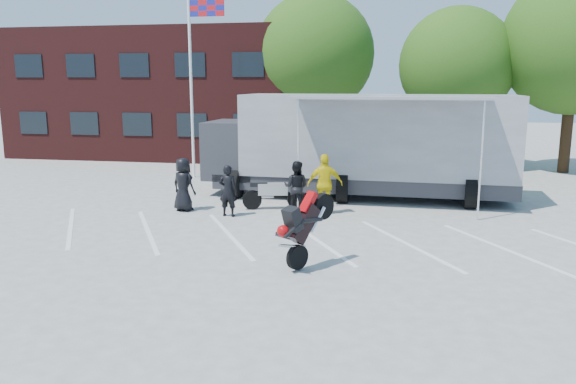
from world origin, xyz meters
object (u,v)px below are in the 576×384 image
(flagpole, at_px, (196,61))
(spectator_hivis, at_px, (325,184))
(tree_mid, at_px, (457,65))
(tree_right, at_px, (575,43))
(transporter_truck, at_px, (361,197))
(stunt_bike_rider, at_px, (317,265))
(parked_motorcycle, at_px, (275,209))
(tree_left, at_px, (314,54))
(spectator_leather_a, at_px, (183,184))
(spectator_leather_c, at_px, (296,187))
(spectator_leather_b, at_px, (228,191))

(flagpole, bearing_deg, spectator_hivis, -43.41)
(flagpole, height_order, tree_mid, flagpole)
(tree_right, xyz_separation_m, transporter_truck, (-8.94, -7.57, -5.88))
(stunt_bike_rider, bearing_deg, parked_motorcycle, 147.48)
(tree_left, relative_size, spectator_leather_a, 4.96)
(stunt_bike_rider, distance_m, spectator_hivis, 5.25)
(flagpole, distance_m, spectator_leather_c, 9.08)
(parked_motorcycle, height_order, spectator_leather_c, spectator_leather_c)
(stunt_bike_rider, distance_m, spectator_leather_b, 5.49)
(parked_motorcycle, relative_size, spectator_leather_b, 1.32)
(tree_left, height_order, spectator_leather_c, tree_left)
(tree_left, bearing_deg, transporter_truck, -71.35)
(spectator_hivis, bearing_deg, spectator_leather_c, -12.36)
(transporter_truck, distance_m, spectator_hivis, 3.21)
(tree_mid, xyz_separation_m, tree_right, (5.00, -0.50, 0.93))
(tree_mid, bearing_deg, spectator_hivis, -114.21)
(spectator_leather_c, bearing_deg, spectator_leather_b, 28.94)
(flagpole, distance_m, spectator_leather_b, 8.75)
(parked_motorcycle, xyz_separation_m, spectator_leather_c, (0.79, -0.36, 0.84))
(spectator_leather_a, bearing_deg, tree_left, -80.04)
(spectator_leather_a, relative_size, spectator_hivis, 0.91)
(parked_motorcycle, bearing_deg, tree_right, -62.68)
(transporter_truck, distance_m, spectator_leather_a, 6.54)
(tree_right, distance_m, stunt_bike_rider, 19.19)
(transporter_truck, bearing_deg, tree_left, 110.79)
(spectator_leather_a, bearing_deg, flagpole, -53.39)
(spectator_leather_b, bearing_deg, spectator_leather_c, -150.35)
(spectator_leather_a, bearing_deg, transporter_truck, -127.86)
(tree_left, bearing_deg, stunt_bike_rider, -81.63)
(spectator_leather_a, height_order, spectator_leather_c, spectator_leather_a)
(spectator_leather_b, bearing_deg, parked_motorcycle, -128.48)
(tree_mid, xyz_separation_m, spectator_hivis, (-4.93, -10.97, -3.98))
(spectator_leather_b, xyz_separation_m, spectator_leather_c, (2.00, 0.89, 0.02))
(stunt_bike_rider, bearing_deg, spectator_leather_c, 141.00)
(tree_left, distance_m, parked_motorcycle, 12.88)
(parked_motorcycle, height_order, spectator_hivis, spectator_hivis)
(flagpole, distance_m, spectator_hivis, 9.60)
(flagpole, xyz_separation_m, transporter_truck, (7.31, -3.07, -5.05))
(stunt_bike_rider, xyz_separation_m, spectator_leather_a, (-5.03, 4.73, 0.87))
(spectator_leather_b, height_order, spectator_hivis, spectator_hivis)
(transporter_truck, distance_m, stunt_bike_rider, 8.06)
(flagpole, distance_m, parked_motorcycle, 8.84)
(stunt_bike_rider, xyz_separation_m, spectator_leather_c, (-1.38, 5.14, 0.84))
(flagpole, height_order, transporter_truck, flagpole)
(spectator_leather_c, height_order, spectator_hivis, spectator_hivis)
(transporter_truck, bearing_deg, spectator_hivis, -106.82)
(transporter_truck, distance_m, parked_motorcycle, 3.72)
(transporter_truck, height_order, spectator_leather_b, transporter_truck)
(spectator_leather_b, bearing_deg, spectator_leather_a, -10.67)
(transporter_truck, bearing_deg, flagpole, 159.33)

